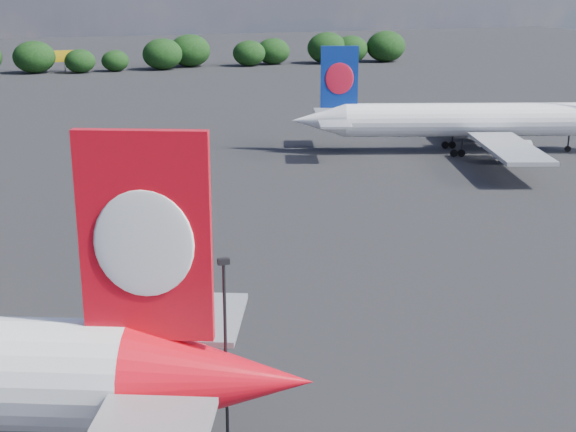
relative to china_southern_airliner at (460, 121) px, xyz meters
name	(u,v)px	position (x,y,z in m)	size (l,w,h in m)	color
ground	(35,184)	(-57.80, 0.67, -4.55)	(500.00, 500.00, 0.00)	black
china_southern_airliner	(460,121)	(0.00, 0.00, 0.00)	(44.94, 43.11, 14.94)	white
apron_lamp_post	(226,359)	(-50.64, -63.99, 1.86)	(0.55, 0.30, 11.52)	black
billboard_yellow	(64,57)	(-45.80, 122.67, -0.68)	(5.00, 0.30, 5.50)	gold
horizon_treeline	(64,57)	(-46.03, 119.89, -0.49)	(202.99, 15.61, 9.33)	black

